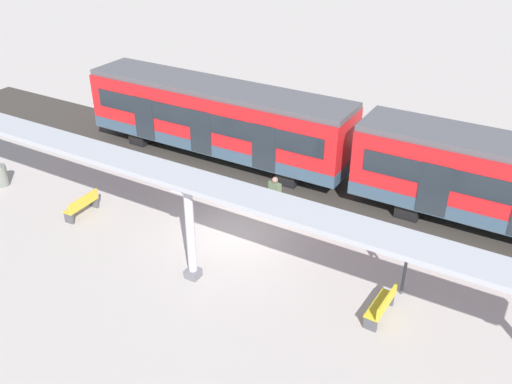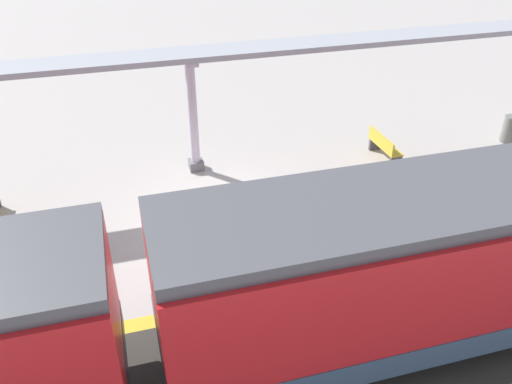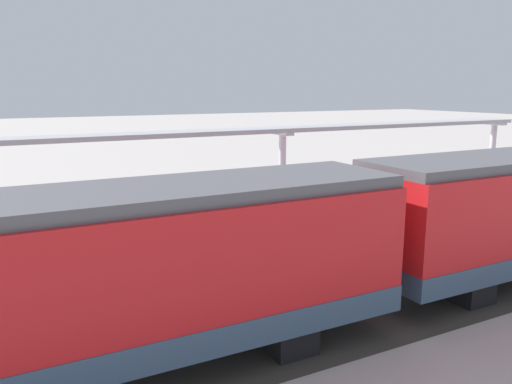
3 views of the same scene
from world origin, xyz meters
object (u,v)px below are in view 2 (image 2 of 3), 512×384
object	(u,v)px
canopy_pillar_second	(193,116)
passenger_waiting_near_edge	(209,226)
bench_near_end	(384,146)
trash_bin	(509,129)
train_near_carriage	(490,252)

from	to	relation	value
canopy_pillar_second	passenger_waiting_near_edge	distance (m)	4.73
bench_near_end	trash_bin	size ratio (longest dim) A/B	1.63
train_near_carriage	trash_bin	bearing A→B (deg)	-41.95
train_near_carriage	passenger_waiting_near_edge	size ratio (longest dim) A/B	7.48
trash_bin	passenger_waiting_near_edge	size ratio (longest dim) A/B	0.54
train_near_carriage	canopy_pillar_second	world-z (taller)	canopy_pillar_second
canopy_pillar_second	trash_bin	distance (m)	10.83
train_near_carriage	trash_bin	world-z (taller)	train_near_carriage
train_near_carriage	bench_near_end	size ratio (longest dim) A/B	8.49
canopy_pillar_second	passenger_waiting_near_edge	world-z (taller)	canopy_pillar_second
train_near_carriage	bench_near_end	bearing A→B (deg)	-12.63
trash_bin	passenger_waiting_near_edge	world-z (taller)	passenger_waiting_near_edge
trash_bin	canopy_pillar_second	bearing A→B (deg)	84.68
bench_near_end	train_near_carriage	bearing A→B (deg)	167.37
trash_bin	passenger_waiting_near_edge	xyz separation A→B (m)	(-3.65, 11.18, 0.61)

